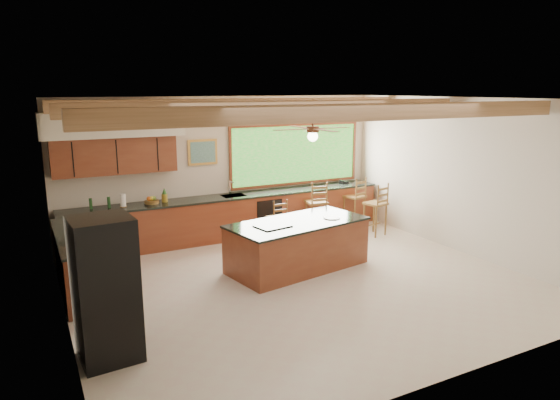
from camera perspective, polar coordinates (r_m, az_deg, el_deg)
ground at (r=8.46m, az=2.36°, el=-9.29°), size 7.20×7.20×0.00m
room_shell at (r=8.40m, az=-0.73°, el=6.18°), size 7.27×6.54×3.02m
counter_run at (r=10.19m, az=-8.73°, el=-2.85°), size 7.12×3.10×1.22m
island at (r=8.93m, az=2.00°, el=-5.12°), size 2.65×1.58×0.88m
refrigerator at (r=6.24m, az=-19.31°, el=-9.65°), size 0.72×0.71×1.74m
bar_stool_a at (r=10.06m, az=-0.18°, el=-2.16°), size 0.38×0.38×0.99m
bar_stool_b at (r=10.94m, az=4.32°, el=-0.37°), size 0.49×0.49×1.19m
bar_stool_c at (r=11.67m, az=8.68°, el=0.28°), size 0.50×0.50×1.17m
bar_stool_d at (r=11.01m, az=11.07°, el=-0.54°), size 0.50×0.50×1.17m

